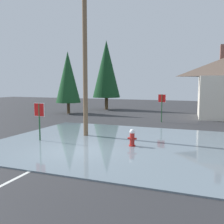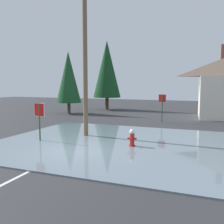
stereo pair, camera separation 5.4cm
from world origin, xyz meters
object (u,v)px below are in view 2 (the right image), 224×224
at_px(utility_pole, 85,52).
at_px(pine_tree_tall_left, 68,77).
at_px(pine_tree_mid_left, 107,69).
at_px(fire_hydrant, 132,138).
at_px(stop_sign_near, 39,114).
at_px(stop_sign_far, 162,102).

bearing_deg(utility_pole, pine_tree_tall_left, 125.42).
height_order(utility_pole, pine_tree_mid_left, utility_pole).
distance_m(fire_hydrant, utility_pole, 6.04).
bearing_deg(stop_sign_near, stop_sign_far, 62.97).
bearing_deg(stop_sign_far, utility_pole, -113.05).
distance_m(stop_sign_far, pine_tree_mid_left, 12.31).
relative_size(fire_hydrant, pine_tree_mid_left, 0.11).
xyz_separation_m(fire_hydrant, utility_pole, (-3.47, 1.59, 4.68)).
distance_m(stop_sign_near, pine_tree_tall_left, 14.00).
bearing_deg(utility_pole, pine_tree_mid_left, 108.11).
bearing_deg(stop_sign_far, pine_tree_tall_left, 165.55).
xyz_separation_m(stop_sign_near, fire_hydrant, (5.24, 0.61, -1.09)).
xyz_separation_m(pine_tree_tall_left, pine_tree_mid_left, (2.18, 5.54, 1.09)).
bearing_deg(pine_tree_tall_left, fire_hydrant, -47.83).
bearing_deg(utility_pole, stop_sign_far, 66.95).
distance_m(stop_sign_near, stop_sign_far, 11.07).
xyz_separation_m(fire_hydrant, stop_sign_far, (-0.21, 9.25, 1.21)).
distance_m(utility_pole, pine_tree_mid_left, 16.77).
bearing_deg(fire_hydrant, pine_tree_mid_left, 116.35).
distance_m(utility_pole, stop_sign_far, 9.01).
bearing_deg(pine_tree_tall_left, pine_tree_mid_left, 68.52).
distance_m(stop_sign_near, pine_tree_mid_left, 18.79).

